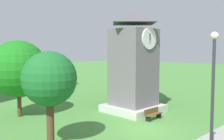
{
  "coord_description": "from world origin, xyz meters",
  "views": [
    {
      "loc": [
        -13.66,
        -10.53,
        5.55
      ],
      "look_at": [
        1.68,
        5.01,
        3.75
      ],
      "focal_mm": 40.57,
      "sensor_mm": 36.0,
      "label": 1
    }
  ],
  "objects_px": {
    "street_lamp": "(213,86)",
    "tree_near_tower": "(18,69)",
    "park_bench": "(153,114)",
    "tree_streetside": "(50,79)",
    "tree_by_building": "(134,59)",
    "clock_tower": "(134,69)"
  },
  "relations": [
    {
      "from": "tree_by_building",
      "to": "tree_near_tower",
      "type": "distance_m",
      "value": 11.72
    },
    {
      "from": "street_lamp",
      "to": "tree_near_tower",
      "type": "xyz_separation_m",
      "value": [
        -2.24,
        15.09,
        0.08
      ]
    },
    {
      "from": "clock_tower",
      "to": "tree_by_building",
      "type": "relative_size",
      "value": 1.27
    },
    {
      "from": "clock_tower",
      "to": "park_bench",
      "type": "height_order",
      "value": "clock_tower"
    },
    {
      "from": "park_bench",
      "to": "street_lamp",
      "type": "height_order",
      "value": "street_lamp"
    },
    {
      "from": "clock_tower",
      "to": "tree_by_building",
      "type": "distance_m",
      "value": 4.45
    },
    {
      "from": "clock_tower",
      "to": "tree_streetside",
      "type": "distance_m",
      "value": 9.97
    },
    {
      "from": "street_lamp",
      "to": "tree_by_building",
      "type": "relative_size",
      "value": 0.93
    },
    {
      "from": "tree_near_tower",
      "to": "park_bench",
      "type": "bearing_deg",
      "value": -49.35
    },
    {
      "from": "tree_by_building",
      "to": "tree_near_tower",
      "type": "bearing_deg",
      "value": 167.25
    },
    {
      "from": "tree_by_building",
      "to": "tree_near_tower",
      "type": "height_order",
      "value": "tree_by_building"
    },
    {
      "from": "clock_tower",
      "to": "park_bench",
      "type": "distance_m",
      "value": 4.52
    },
    {
      "from": "park_bench",
      "to": "tree_streetside",
      "type": "distance_m",
      "value": 9.44
    },
    {
      "from": "tree_by_building",
      "to": "tree_streetside",
      "type": "distance_m",
      "value": 14.04
    },
    {
      "from": "street_lamp",
      "to": "tree_by_building",
      "type": "height_order",
      "value": "tree_by_building"
    },
    {
      "from": "park_bench",
      "to": "tree_by_building",
      "type": "xyz_separation_m",
      "value": [
        4.32,
        5.68,
        4.03
      ]
    },
    {
      "from": "tree_by_building",
      "to": "tree_streetside",
      "type": "height_order",
      "value": "tree_by_building"
    },
    {
      "from": "park_bench",
      "to": "tree_streetside",
      "type": "bearing_deg",
      "value": 175.78
    },
    {
      "from": "clock_tower",
      "to": "tree_near_tower",
      "type": "height_order",
      "value": "clock_tower"
    },
    {
      "from": "clock_tower",
      "to": "tree_streetside",
      "type": "bearing_deg",
      "value": -167.23
    },
    {
      "from": "park_bench",
      "to": "tree_by_building",
      "type": "relative_size",
      "value": 0.26
    },
    {
      "from": "street_lamp",
      "to": "tree_streetside",
      "type": "relative_size",
      "value": 1.16
    }
  ]
}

